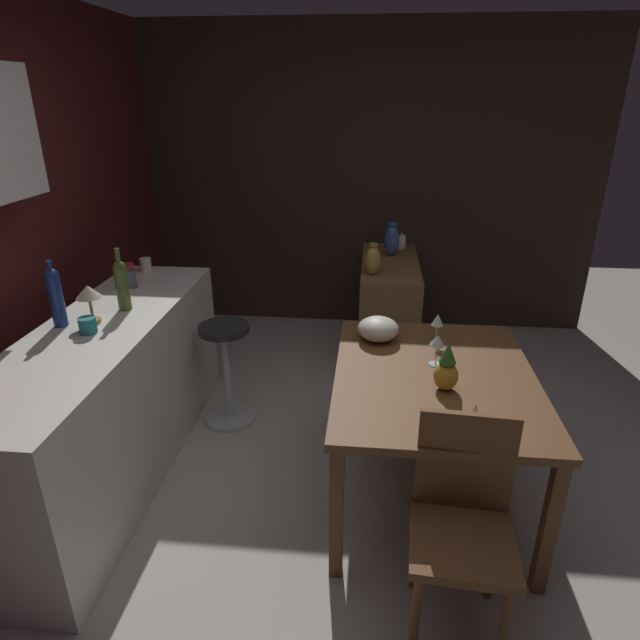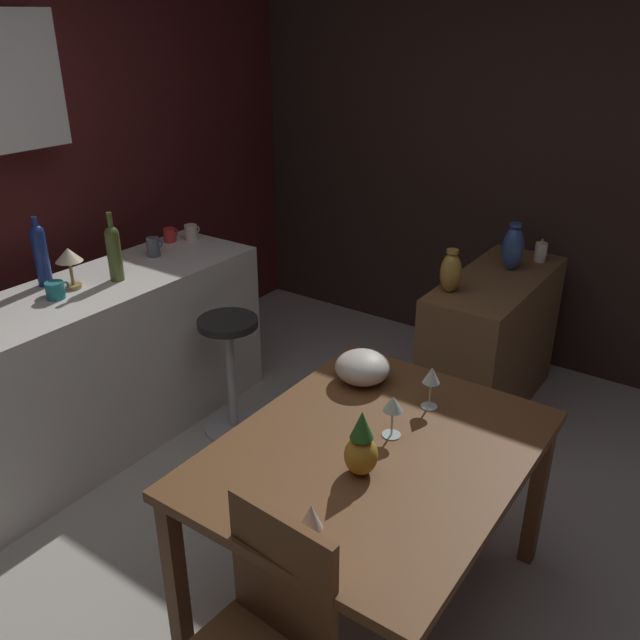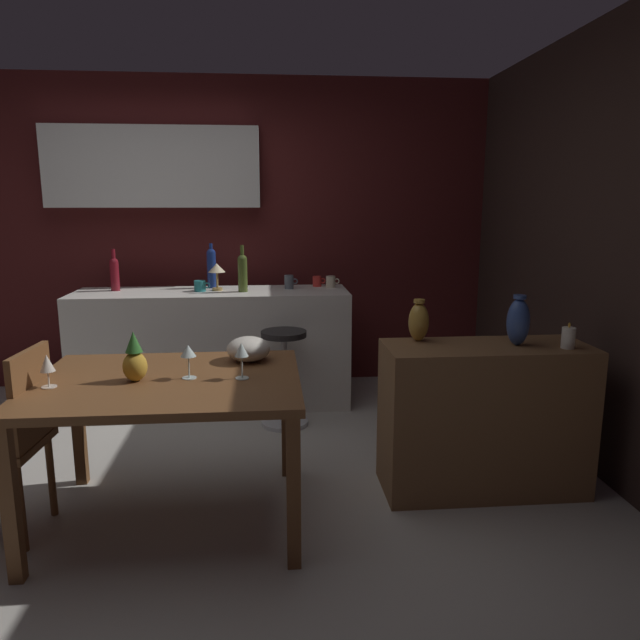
% 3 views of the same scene
% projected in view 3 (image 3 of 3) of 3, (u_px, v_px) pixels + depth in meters
% --- Properties ---
extents(ground_plane, '(9.00, 9.00, 0.00)m').
position_uv_depth(ground_plane, '(162.00, 491.00, 3.25)').
color(ground_plane, '#B7B2A8').
extents(wall_kitchen_back, '(5.20, 0.33, 2.60)m').
position_uv_depth(wall_kitchen_back, '(188.00, 221.00, 4.99)').
color(wall_kitchen_back, '#4C1919').
rests_on(wall_kitchen_back, ground_plane).
extents(wall_side_right, '(0.10, 4.40, 2.60)m').
position_uv_depth(wall_side_right, '(593.00, 248.00, 3.51)').
color(wall_side_right, '#33231E').
rests_on(wall_side_right, ground_plane).
extents(dining_table, '(1.27, 0.99, 0.74)m').
position_uv_depth(dining_table, '(169.00, 394.00, 2.84)').
color(dining_table, brown).
rests_on(dining_table, ground_plane).
extents(kitchen_counter, '(2.10, 0.60, 0.90)m').
position_uv_depth(kitchen_counter, '(214.00, 348.00, 4.61)').
color(kitchen_counter, silver).
rests_on(kitchen_counter, ground_plane).
extents(sideboard_cabinet, '(1.10, 0.44, 0.82)m').
position_uv_depth(sideboard_cabinet, '(484.00, 418.00, 3.22)').
color(sideboard_cabinet, brown).
rests_on(sideboard_cabinet, ground_plane).
extents(chair_near_window, '(0.43, 0.43, 0.91)m').
position_uv_depth(chair_near_window, '(11.00, 435.00, 2.75)').
color(chair_near_window, brown).
rests_on(chair_near_window, ground_plane).
extents(bar_stool, '(0.34, 0.34, 0.69)m').
position_uv_depth(bar_stool, '(284.00, 375.00, 4.16)').
color(bar_stool, '#262323').
rests_on(bar_stool, ground_plane).
extents(wine_glass_left, '(0.07, 0.07, 0.18)m').
position_uv_depth(wine_glass_left, '(241.00, 351.00, 2.79)').
color(wine_glass_left, silver).
rests_on(wine_glass_left, dining_table).
extents(wine_glass_right, '(0.07, 0.07, 0.15)m').
position_uv_depth(wine_glass_right, '(47.00, 364.00, 2.66)').
color(wine_glass_right, silver).
rests_on(wine_glass_right, dining_table).
extents(wine_glass_center, '(0.08, 0.08, 0.17)m').
position_uv_depth(wine_glass_center, '(188.00, 352.00, 2.80)').
color(wine_glass_center, silver).
rests_on(wine_glass_center, dining_table).
extents(pineapple_centerpiece, '(0.11, 0.11, 0.24)m').
position_uv_depth(pineapple_centerpiece, '(135.00, 360.00, 2.76)').
color(pineapple_centerpiece, gold).
rests_on(pineapple_centerpiece, dining_table).
extents(fruit_bowl, '(0.23, 0.23, 0.13)m').
position_uv_depth(fruit_bowl, '(248.00, 349.00, 3.12)').
color(fruit_bowl, beige).
rests_on(fruit_bowl, dining_table).
extents(wine_bottle_olive, '(0.07, 0.07, 0.36)m').
position_uv_depth(wine_bottle_olive, '(243.00, 271.00, 4.46)').
color(wine_bottle_olive, '#475623').
rests_on(wine_bottle_olive, kitchen_counter).
extents(wine_bottle_cobalt, '(0.07, 0.07, 0.35)m').
position_uv_depth(wine_bottle_cobalt, '(211.00, 267.00, 4.67)').
color(wine_bottle_cobalt, navy).
rests_on(wine_bottle_cobalt, kitchen_counter).
extents(wine_bottle_ruby, '(0.07, 0.07, 0.32)m').
position_uv_depth(wine_bottle_ruby, '(114.00, 272.00, 4.52)').
color(wine_bottle_ruby, maroon).
rests_on(wine_bottle_ruby, kitchen_counter).
extents(cup_teal, '(0.12, 0.09, 0.08)m').
position_uv_depth(cup_teal, '(200.00, 286.00, 4.50)').
color(cup_teal, teal).
rests_on(cup_teal, kitchen_counter).
extents(cup_slate, '(0.11, 0.07, 0.11)m').
position_uv_depth(cup_slate, '(289.00, 282.00, 4.63)').
color(cup_slate, '#515660').
rests_on(cup_slate, kitchen_counter).
extents(cup_red, '(0.11, 0.07, 0.08)m').
position_uv_depth(cup_red, '(317.00, 281.00, 4.77)').
color(cup_red, red).
rests_on(cup_red, kitchen_counter).
extents(cup_cream, '(0.11, 0.08, 0.09)m').
position_uv_depth(cup_cream, '(331.00, 282.00, 4.70)').
color(cup_cream, beige).
rests_on(cup_cream, kitchen_counter).
extents(counter_lamp, '(0.13, 0.13, 0.21)m').
position_uv_depth(counter_lamp, '(217.00, 270.00, 4.53)').
color(counter_lamp, '#A58447').
rests_on(counter_lamp, kitchen_counter).
extents(pillar_candle_tall, '(0.07, 0.07, 0.14)m').
position_uv_depth(pillar_candle_tall, '(568.00, 338.00, 3.06)').
color(pillar_candle_tall, white).
rests_on(pillar_candle_tall, sideboard_cabinet).
extents(vase_brass, '(0.11, 0.11, 0.23)m').
position_uv_depth(vase_brass, '(419.00, 321.00, 3.22)').
color(vase_brass, '#B78C38').
rests_on(vase_brass, sideboard_cabinet).
extents(vase_ceramic_blue, '(0.12, 0.12, 0.27)m').
position_uv_depth(vase_ceramic_blue, '(518.00, 321.00, 3.12)').
color(vase_ceramic_blue, '#334C8C').
rests_on(vase_ceramic_blue, sideboard_cabinet).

